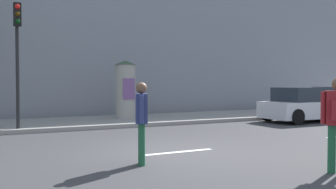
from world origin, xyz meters
TOP-DOWN VIEW (x-y plane):
  - ground_plane at (0.00, 0.00)m, footprint 80.00×80.00m
  - sidewalk_curb at (0.00, 7.00)m, footprint 36.00×4.00m
  - lane_markings at (0.00, 0.00)m, footprint 25.80×0.16m
  - building_backdrop at (0.00, 12.00)m, footprint 36.00×5.00m
  - traffic_light at (-3.22, 5.24)m, footprint 0.24×0.45m
  - poster_column at (1.26, 7.33)m, footprint 0.97×0.97m
  - pedestrian_with_backpack at (-1.31, -0.86)m, footprint 0.37×0.53m
  - parked_car_silver at (8.27, 3.79)m, footprint 4.07×1.92m

SIDE VIEW (x-z plane):
  - ground_plane at x=0.00m, z-range 0.00..0.00m
  - lane_markings at x=0.00m, z-range 0.00..0.01m
  - sidewalk_curb at x=0.00m, z-range 0.00..0.15m
  - parked_car_silver at x=8.27m, z-range -0.03..1.45m
  - pedestrian_with_backpack at x=-1.31m, z-range 0.14..1.80m
  - poster_column at x=1.26m, z-range 0.17..2.68m
  - traffic_light at x=-3.22m, z-range 0.87..5.00m
  - building_backdrop at x=0.00m, z-range 0.00..8.39m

